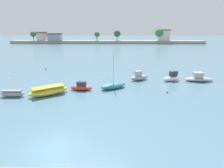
# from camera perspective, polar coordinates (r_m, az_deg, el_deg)

# --- Properties ---
(ground_plane) EXTENTS (400.00, 400.00, 0.00)m
(ground_plane) POSITION_cam_1_polar(r_m,az_deg,el_deg) (16.08, -17.84, -18.05)
(ground_plane) COLOR slate
(moored_boat_1) EXTENTS (3.33, 0.99, 0.93)m
(moored_boat_1) POSITION_cam_1_polar(r_m,az_deg,el_deg) (28.42, -28.43, -2.61)
(moored_boat_1) COLOR #9E9EA3
(moored_boat_1) RESTS_ON ground
(moored_boat_2) EXTENTS (5.42, 4.45, 1.23)m
(moored_boat_2) POSITION_cam_1_polar(r_m,az_deg,el_deg) (27.04, -19.01, -2.04)
(moored_boat_2) COLOR yellow
(moored_boat_2) RESTS_ON ground
(moored_boat_3) EXTENTS (3.34, 1.28, 1.34)m
(moored_boat_3) POSITION_cam_1_polar(r_m,az_deg,el_deg) (27.91, -9.47, -0.94)
(moored_boat_3) COLOR #C63833
(moored_boat_3) RESTS_ON ground
(moored_boat_4) EXTENTS (4.40, 3.41, 5.92)m
(moored_boat_4) POSITION_cam_1_polar(r_m,az_deg,el_deg) (28.26, 0.40, -0.50)
(moored_boat_4) COLOR teal
(moored_boat_4) RESTS_ON ground
(moored_boat_5) EXTENTS (3.61, 2.61, 1.72)m
(moored_boat_5) POSITION_cam_1_polar(r_m,az_deg,el_deg) (33.10, 8.44, 2.16)
(moored_boat_5) COLOR #9E9EA3
(moored_boat_5) RESTS_ON ground
(moored_boat_6) EXTENTS (3.39, 1.99, 1.76)m
(moored_boat_6) POSITION_cam_1_polar(r_m,az_deg,el_deg) (33.87, 18.01, 1.91)
(moored_boat_6) COLOR white
(moored_boat_6) RESTS_ON ground
(moored_boat_7) EXTENTS (4.88, 1.74, 1.62)m
(moored_boat_7) POSITION_cam_1_polar(r_m,az_deg,el_deg) (35.47, 25.24, 1.59)
(moored_boat_7) COLOR #9E9EA3
(moored_boat_7) RESTS_ON ground
(mooring_buoy_1) EXTENTS (0.24, 0.24, 0.24)m
(mooring_buoy_1) POSITION_cam_1_polar(r_m,az_deg,el_deg) (43.72, -28.14, 3.33)
(mooring_buoy_1) COLOR white
(mooring_buoy_1) RESTS_ON ground
(mooring_buoy_2) EXTENTS (0.38, 0.38, 0.38)m
(mooring_buoy_2) POSITION_cam_1_polar(r_m,az_deg,el_deg) (44.04, -19.84, 4.53)
(mooring_buoy_2) COLOR orange
(mooring_buoy_2) RESTS_ON ground
(mooring_buoy_3) EXTENTS (0.32, 0.32, 0.32)m
(mooring_buoy_3) POSITION_cam_1_polar(r_m,az_deg,el_deg) (27.78, 16.72, -2.26)
(mooring_buoy_3) COLOR yellow
(mooring_buoy_3) RESTS_ON ground
(distant_shoreline) EXTENTS (110.38, 7.91, 8.46)m
(distant_shoreline) POSITION_cam_1_polar(r_m,az_deg,el_deg) (109.61, -1.92, 13.54)
(distant_shoreline) COLOR gray
(distant_shoreline) RESTS_ON ground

